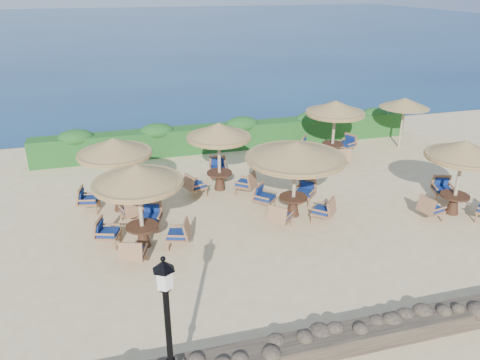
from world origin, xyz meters
The scene contains 12 objects.
ground centered at (0.00, 0.00, 0.00)m, with size 120.00×120.00×0.00m, color beige.
sea centered at (0.00, 70.00, 0.00)m, with size 160.00×160.00×0.00m, color navy.
hedge centered at (0.00, 7.20, 0.60)m, with size 18.00×0.90×1.20m, color #174919.
stone_wall centered at (0.00, -6.20, 0.22)m, with size 15.00×0.65×0.44m, color brown.
lamp_post centered at (-4.80, -6.80, 1.55)m, with size 0.44×0.44×3.31m.
extra_parasol centered at (7.80, 5.20, 2.17)m, with size 2.30×2.30×2.41m.
cafe_set_0 centered at (-4.84, -0.70, 1.78)m, with size 2.88×2.88×2.65m.
cafe_set_1 centered at (0.26, -0.02, 1.94)m, with size 3.33×3.33×2.65m.
cafe_set_2 centered at (5.63, -1.38, 1.82)m, with size 2.68×2.72×2.65m.
cafe_set_3 centered at (-5.41, 1.97, 1.83)m, with size 2.69×2.72×2.65m.
cafe_set_4 centered at (-1.65, 2.76, 1.80)m, with size 2.74×2.64×2.65m.
cafe_set_5 centered at (4.00, 4.69, 1.86)m, with size 2.76×2.73×2.65m.
Camera 1 is at (-5.33, -13.30, 7.49)m, focal length 35.00 mm.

